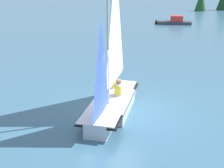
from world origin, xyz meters
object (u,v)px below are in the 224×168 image
Objects in this scene: sailboat_main at (112,91)px; sailor_crew at (113,84)px; sailor_helm at (119,92)px; motorboat_distant at (175,21)px.

sailboat_main is 4.92× the size of sailor_crew.
sailor_crew is (0.04, -1.25, -0.18)m from sailboat_main.
sailor_crew is at bearing -153.56° from sailor_helm.
sailor_crew is 26.46m from motorboat_distant.
sailor_helm is 0.94m from sailor_crew.
motorboat_distant is (-6.30, -26.94, -0.43)m from sailboat_main.
motorboat_distant is (-6.34, -25.69, -0.25)m from sailor_crew.
sailboat_main is 1.25× the size of motorboat_distant.
motorboat_distant is at bearing 176.10° from sailor_crew.
sailor_helm is 0.25× the size of motorboat_distant.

